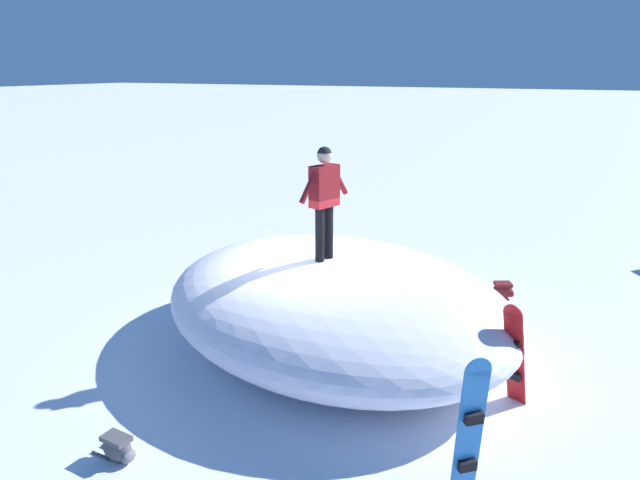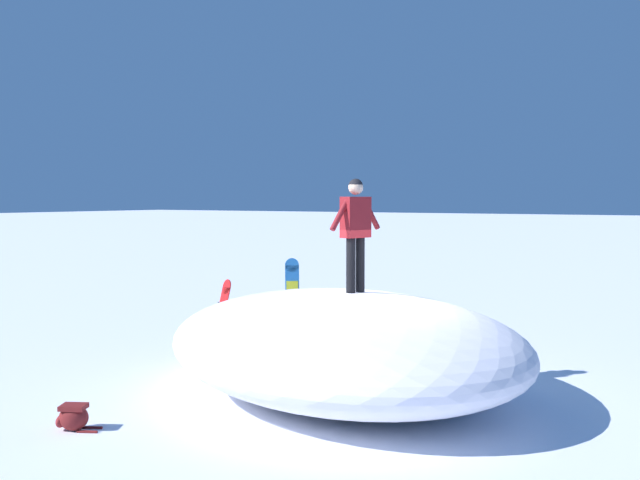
% 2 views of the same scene
% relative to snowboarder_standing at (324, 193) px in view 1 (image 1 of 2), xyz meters
% --- Properties ---
extents(ground, '(240.00, 240.00, 0.00)m').
position_rel_snowboarder_standing_xyz_m(ground, '(-0.11, 0.50, -2.58)').
color(ground, white).
extents(snow_mound, '(6.96, 7.62, 1.55)m').
position_rel_snowboarder_standing_xyz_m(snow_mound, '(0.21, -0.09, -1.81)').
color(snow_mound, white).
rests_on(snow_mound, ground).
extents(snowboarder_standing, '(1.01, 0.39, 1.73)m').
position_rel_snowboarder_standing_xyz_m(snowboarder_standing, '(0.00, 0.00, 0.00)').
color(snowboarder_standing, black).
rests_on(snowboarder_standing, snow_mound).
extents(snowboard_primary_upright, '(0.30, 0.31, 1.76)m').
position_rel_snowboarder_standing_xyz_m(snowboard_primary_upright, '(-2.52, -2.81, -1.67)').
color(snowboard_primary_upright, '#2672BF').
rests_on(snowboard_primary_upright, ground).
extents(snowboard_secondary_upright, '(0.46, 0.40, 1.52)m').
position_rel_snowboarder_standing_xyz_m(snowboard_secondary_upright, '(-0.37, -2.94, -1.80)').
color(snowboard_secondary_upright, red).
rests_on(snowboard_secondary_upright, ground).
extents(backpack_near, '(0.46, 0.60, 0.34)m').
position_rel_snowboarder_standing_xyz_m(backpack_near, '(3.46, -2.25, -2.41)').
color(backpack_near, maroon).
rests_on(backpack_near, ground).
extents(backpack_far, '(0.28, 0.60, 0.32)m').
position_rel_snowboarder_standing_xyz_m(backpack_far, '(-3.51, 0.97, -2.42)').
color(backpack_far, '#4C4C51').
rests_on(backpack_far, ground).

